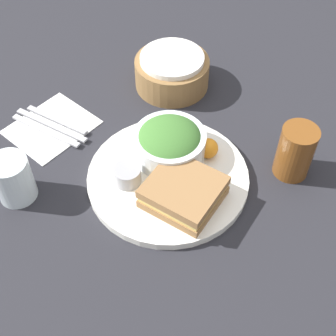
% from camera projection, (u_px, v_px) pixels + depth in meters
% --- Properties ---
extents(ground_plane, '(4.00, 4.00, 0.00)m').
position_uv_depth(ground_plane, '(168.00, 180.00, 0.88)').
color(ground_plane, '#232328').
extents(plate, '(0.30, 0.30, 0.02)m').
position_uv_depth(plate, '(168.00, 178.00, 0.88)').
color(plate, white).
rests_on(plate, ground_plane).
extents(sandwich, '(0.14, 0.13, 0.04)m').
position_uv_depth(sandwich, '(184.00, 192.00, 0.82)').
color(sandwich, olive).
rests_on(sandwich, plate).
extents(salad_bowl, '(0.14, 0.14, 0.07)m').
position_uv_depth(salad_bowl, '(170.00, 142.00, 0.88)').
color(salad_bowl, white).
rests_on(salad_bowl, plate).
extents(dressing_cup, '(0.05, 0.05, 0.03)m').
position_uv_depth(dressing_cup, '(128.00, 175.00, 0.85)').
color(dressing_cup, '#99999E').
rests_on(dressing_cup, plate).
extents(orange_wedge, '(0.04, 0.04, 0.04)m').
position_uv_depth(orange_wedge, '(208.00, 148.00, 0.89)').
color(orange_wedge, orange).
rests_on(orange_wedge, plate).
extents(drink_glass, '(0.07, 0.07, 0.11)m').
position_uv_depth(drink_glass, '(295.00, 152.00, 0.86)').
color(drink_glass, brown).
rests_on(drink_glass, ground_plane).
extents(bread_basket, '(0.16, 0.16, 0.08)m').
position_uv_depth(bread_basket, '(172.00, 71.00, 1.03)').
color(bread_basket, olive).
rests_on(bread_basket, ground_plane).
extents(napkin, '(0.14, 0.16, 0.00)m').
position_uv_depth(napkin, '(52.00, 127.00, 0.97)').
color(napkin, white).
rests_on(napkin, ground_plane).
extents(fork, '(0.17, 0.04, 0.01)m').
position_uv_depth(fork, '(46.00, 130.00, 0.96)').
color(fork, '#B2B2B7').
rests_on(fork, napkin).
extents(knife, '(0.18, 0.04, 0.01)m').
position_uv_depth(knife, '(51.00, 125.00, 0.97)').
color(knife, '#B2B2B7').
rests_on(knife, napkin).
extents(spoon, '(0.15, 0.04, 0.01)m').
position_uv_depth(spoon, '(57.00, 120.00, 0.98)').
color(spoon, '#B2B2B7').
rests_on(spoon, napkin).
extents(water_glass, '(0.07, 0.07, 0.09)m').
position_uv_depth(water_glass, '(13.00, 179.00, 0.83)').
color(water_glass, silver).
rests_on(water_glass, ground_plane).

